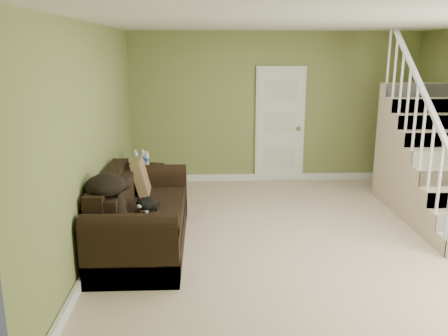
{
  "coord_description": "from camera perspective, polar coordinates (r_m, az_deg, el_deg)",
  "views": [
    {
      "loc": [
        -1.23,
        -5.48,
        2.33
      ],
      "look_at": [
        -0.99,
        0.21,
        0.87
      ],
      "focal_mm": 38.0,
      "sensor_mm": 36.0,
      "label": 1
    }
  ],
  "objects": [
    {
      "name": "throw_blanket",
      "position": [
        5.16,
        -14.07,
        -2.02
      ],
      "size": [
        0.53,
        0.63,
        0.23
      ],
      "primitive_type": "ellipsoid",
      "rotation": [
        0.0,
        0.0,
        -0.23
      ],
      "color": "black",
      "rests_on": "sofa"
    },
    {
      "name": "staircase",
      "position": [
        7.4,
        23.49,
        -0.07
      ],
      "size": [
        1.0,
        2.51,
        2.82
      ],
      "color": "#CCB493",
      "rests_on": "floor"
    },
    {
      "name": "baseboard_left",
      "position": [
        6.05,
        -14.21,
        -8.14
      ],
      "size": [
        0.04,
        5.5,
        0.12
      ],
      "primitive_type": "cube",
      "color": "white",
      "rests_on": "floor"
    },
    {
      "name": "ceiling",
      "position": [
        5.62,
        10.68,
        16.86
      ],
      "size": [
        5.0,
        5.5,
        0.01
      ],
      "primitive_type": "cube",
      "color": "white",
      "rests_on": "wall_back"
    },
    {
      "name": "throw_pillow",
      "position": [
        6.3,
        -9.93,
        -1.15
      ],
      "size": [
        0.26,
        0.5,
        0.51
      ],
      "primitive_type": "cube",
      "rotation": [
        0.0,
        -0.24,
        0.04
      ],
      "color": "#523721",
      "rests_on": "sofa"
    },
    {
      "name": "banana",
      "position": [
        5.33,
        -8.53,
        -5.8
      ],
      "size": [
        0.15,
        0.21,
        0.06
      ],
      "primitive_type": "ellipsoid",
      "rotation": [
        0.0,
        0.0,
        0.51
      ],
      "color": "gold",
      "rests_on": "sofa"
    },
    {
      "name": "wall_front",
      "position": [
        3.16,
        20.73,
        -5.62
      ],
      "size": [
        5.0,
        0.04,
        2.6
      ],
      "primitive_type": "cube",
      "color": "olive",
      "rests_on": "floor"
    },
    {
      "name": "side_table",
      "position": [
        7.29,
        -9.68,
        -1.94
      ],
      "size": [
        0.63,
        0.63,
        0.83
      ],
      "rotation": [
        0.0,
        0.0,
        -0.32
      ],
      "color": "black",
      "rests_on": "floor"
    },
    {
      "name": "floor",
      "position": [
        6.08,
        9.55,
        -8.42
      ],
      "size": [
        5.0,
        5.5,
        0.01
      ],
      "primitive_type": "cube",
      "color": "#CCB493",
      "rests_on": "ground"
    },
    {
      "name": "baseboard_back",
      "position": [
        8.59,
        5.89,
        -1.06
      ],
      "size": [
        5.0,
        0.04,
        0.12
      ],
      "primitive_type": "cube",
      "color": "white",
      "rests_on": "floor"
    },
    {
      "name": "door",
      "position": [
        8.39,
        6.75,
        5.16
      ],
      "size": [
        0.86,
        0.12,
        2.02
      ],
      "color": "white",
      "rests_on": "floor"
    },
    {
      "name": "cat",
      "position": [
        5.58,
        -9.23,
        -4.32
      ],
      "size": [
        0.26,
        0.45,
        0.22
      ],
      "rotation": [
        0.0,
        0.0,
        -0.35
      ],
      "color": "black",
      "rests_on": "sofa"
    },
    {
      "name": "wall_left",
      "position": [
        5.71,
        -15.26,
        3.45
      ],
      "size": [
        0.04,
        5.5,
        2.6
      ],
      "primitive_type": "cube",
      "color": "olive",
      "rests_on": "floor"
    },
    {
      "name": "sofa",
      "position": [
        5.78,
        -10.18,
        -6.06
      ],
      "size": [
        0.97,
        2.24,
        0.88
      ],
      "color": "black",
      "rests_on": "floor"
    },
    {
      "name": "wall_back",
      "position": [
        8.38,
        6.08,
        7.2
      ],
      "size": [
        5.0,
        0.04,
        2.6
      ],
      "primitive_type": "cube",
      "color": "olive",
      "rests_on": "floor"
    }
  ]
}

